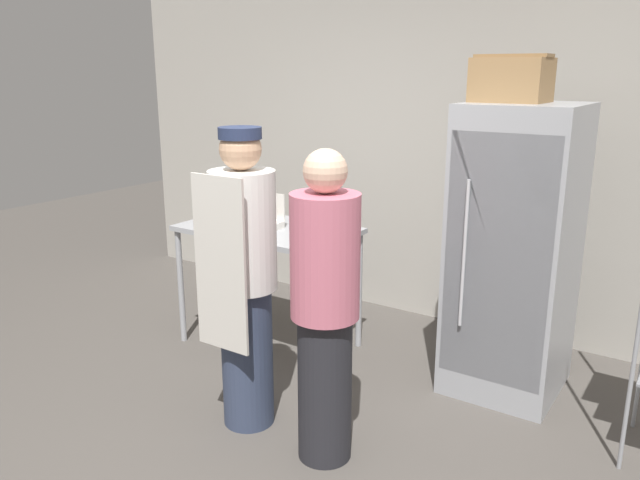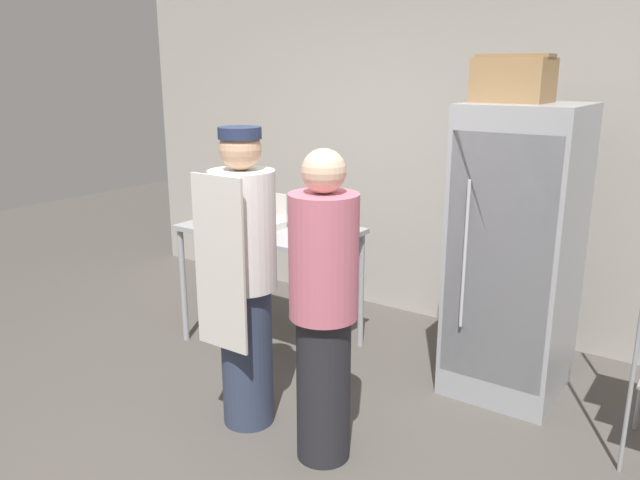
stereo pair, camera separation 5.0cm
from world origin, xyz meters
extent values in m
plane|color=#4C4742|center=(0.00, 0.00, 0.00)|extent=(14.00, 14.00, 0.00)
cube|color=#ADA89E|center=(0.00, 2.44, 1.50)|extent=(6.40, 0.12, 3.01)
cube|color=#9EA0A5|center=(0.81, 1.57, 0.90)|extent=(0.67, 0.71, 1.80)
cube|color=gray|center=(0.81, 1.23, 0.92)|extent=(0.62, 0.02, 1.48)
cylinder|color=silver|center=(0.63, 1.20, 0.95)|extent=(0.02, 0.02, 0.89)
cube|color=#9EA0A5|center=(-0.85, 1.23, 0.88)|extent=(1.23, 0.74, 0.04)
cylinder|color=#9EA0A5|center=(-1.43, 0.90, 0.43)|extent=(0.04, 0.04, 0.86)
cylinder|color=#9EA0A5|center=(-0.28, 0.90, 0.43)|extent=(0.04, 0.04, 0.86)
cylinder|color=#9EA0A5|center=(-1.43, 1.55, 0.43)|extent=(0.04, 0.04, 0.86)
cylinder|color=#9EA0A5|center=(-0.28, 1.55, 0.43)|extent=(0.04, 0.04, 0.86)
cube|color=silver|center=(-0.86, 1.17, 0.93)|extent=(0.27, 0.19, 0.05)
cube|color=silver|center=(-0.86, 1.27, 1.05)|extent=(0.26, 0.01, 0.19)
torus|color=#513323|center=(-0.93, 1.12, 0.96)|extent=(0.07, 0.07, 0.02)
torus|color=#513323|center=(-0.86, 1.12, 0.96)|extent=(0.07, 0.07, 0.02)
torus|color=#513323|center=(-0.80, 1.12, 0.96)|extent=(0.07, 0.07, 0.02)
torus|color=#513323|center=(-0.93, 1.17, 0.96)|extent=(0.07, 0.07, 0.02)
torus|color=#513323|center=(-0.86, 1.17, 0.96)|extent=(0.07, 0.07, 0.02)
torus|color=#513323|center=(-0.80, 1.17, 0.96)|extent=(0.07, 0.07, 0.02)
torus|color=#513323|center=(-0.93, 1.22, 0.96)|extent=(0.07, 0.07, 0.02)
cylinder|color=#99999E|center=(-0.42, 1.42, 0.94)|extent=(0.15, 0.15, 0.09)
cylinder|color=#B2BCC1|center=(-0.42, 1.42, 1.06)|extent=(0.11, 0.11, 0.15)
cylinder|color=black|center=(-0.42, 1.42, 1.15)|extent=(0.12, 0.12, 0.02)
cube|color=#937047|center=(0.71, 1.58, 1.93)|extent=(0.41, 0.34, 0.25)
cube|color=olive|center=(0.71, 1.58, 2.06)|extent=(0.42, 0.18, 0.02)
cylinder|color=#333D56|center=(-0.28, 0.31, 0.41)|extent=(0.29, 0.29, 0.82)
cylinder|color=silver|center=(-0.28, 0.31, 1.15)|extent=(0.36, 0.36, 0.65)
sphere|color=tan|center=(-0.28, 0.31, 1.59)|extent=(0.22, 0.22, 0.22)
cube|color=beige|center=(-0.28, 0.12, 1.01)|extent=(0.34, 0.02, 0.94)
cylinder|color=#232D4C|center=(-0.28, 0.31, 1.67)|extent=(0.23, 0.23, 0.06)
cylinder|color=#232328|center=(0.27, 0.27, 0.40)|extent=(0.28, 0.28, 0.79)
cylinder|color=#C6667A|center=(0.27, 0.27, 1.11)|extent=(0.35, 0.35, 0.63)
sphere|color=beige|center=(0.27, 0.27, 1.53)|extent=(0.21, 0.21, 0.21)
camera|label=1|loc=(1.87, -2.16, 1.98)|focal=35.00mm
camera|label=2|loc=(1.91, -2.13, 1.98)|focal=35.00mm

